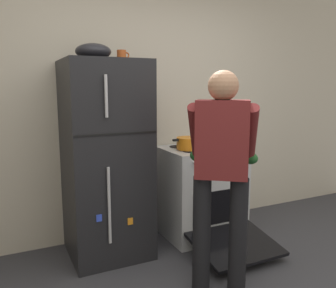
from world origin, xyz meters
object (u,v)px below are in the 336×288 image
refrigerator (106,160)px  person_cook (222,163)px  red_pot (189,143)px  coffee_mug (122,56)px  stove_range (201,192)px  mixing_bowl (93,52)px

refrigerator → person_cook: (0.58, -0.92, 0.10)m
red_pot → coffee_mug: size_ratio=3.10×
stove_range → red_pot: bearing=-168.6°
stove_range → mixing_bowl: 1.70m
refrigerator → stove_range: refrigerator is taller
refrigerator → stove_range: size_ratio=1.42×
coffee_mug → red_pot: bearing=-9.1°
refrigerator → stove_range: 1.06m
coffee_mug → refrigerator: bearing=-164.6°
person_cook → coffee_mug: coffee_mug is taller
refrigerator → coffee_mug: size_ratio=15.28×
refrigerator → red_pot: (0.81, -0.05, 0.10)m
red_pot → mixing_bowl: (-0.89, 0.05, 0.82)m
coffee_mug → mixing_bowl: mixing_bowl is taller
person_cook → red_pot: bearing=75.3°
stove_range → coffee_mug: (-0.79, 0.07, 1.32)m
person_cook → mixing_bowl: bearing=125.5°
refrigerator → stove_range: bearing=-1.0°
red_pot → coffee_mug: coffee_mug is taller
stove_range → person_cook: 1.11m
stove_range → person_cook: person_cook is taller
coffee_mug → mixing_bowl: size_ratio=0.38×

